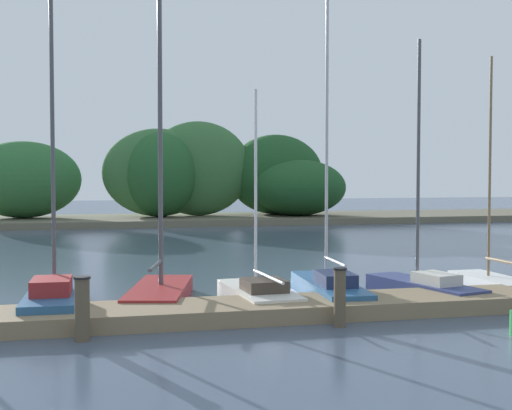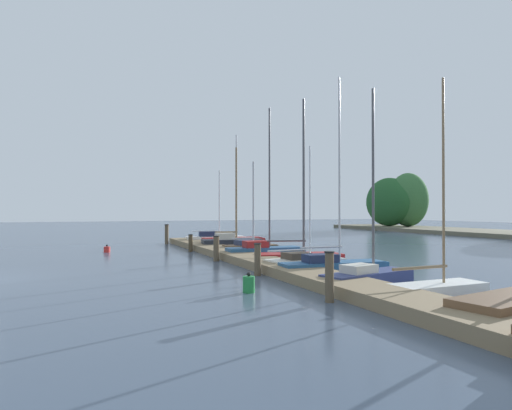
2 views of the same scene
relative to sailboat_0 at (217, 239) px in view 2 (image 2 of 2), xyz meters
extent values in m
cube|color=#847051|center=(12.93, -2.07, -0.17)|extent=(29.99, 1.80, 0.35)
ellipsoid|color=#386B38|center=(-12.40, 27.90, 3.27)|extent=(4.83, 4.64, 6.44)
ellipsoid|color=#235628|center=(-14.32, 26.54, 3.02)|extent=(7.69, 3.48, 5.94)
cube|color=white|center=(-0.01, -0.11, -0.09)|extent=(1.55, 4.16, 0.53)
cube|color=white|center=(0.20, 1.70, -0.11)|extent=(0.71, 1.08, 0.45)
cube|color=#1E2847|center=(-0.07, -0.61, 0.35)|extent=(0.95, 1.31, 0.34)
cylinder|color=silver|center=(0.02, 0.19, 2.53)|extent=(0.09, 0.09, 4.71)
cylinder|color=silver|center=(-0.08, -0.72, 0.55)|extent=(0.30, 2.03, 0.06)
cube|color=maroon|center=(2.79, 0.19, -0.05)|extent=(1.26, 3.94, 0.60)
cube|color=maroon|center=(2.90, 1.93, -0.08)|extent=(0.61, 1.01, 0.51)
cylinder|color=#B7B7BC|center=(2.81, 0.48, 3.63)|extent=(0.09, 0.09, 6.77)
cube|color=#232833|center=(4.59, -0.45, -0.05)|extent=(1.69, 3.76, 0.60)
cube|color=#232833|center=(4.79, 1.18, -0.08)|extent=(0.80, 0.99, 0.51)
cube|color=beige|center=(4.53, -0.90, 0.44)|extent=(1.07, 1.20, 0.39)
cylinder|color=#7F6647|center=(4.62, -0.18, 3.08)|extent=(0.12, 0.12, 5.67)
cylinder|color=#7F6647|center=(4.55, -0.81, 0.70)|extent=(0.26, 1.40, 0.09)
cube|color=brown|center=(6.77, -0.12, -0.14)|extent=(1.43, 3.09, 0.41)
cube|color=brown|center=(6.64, 1.22, -0.16)|extent=(0.70, 0.81, 0.35)
cube|color=#2D3856|center=(6.81, -0.50, 0.20)|extent=(0.94, 0.98, 0.27)
cylinder|color=#B7B7BC|center=(6.75, 0.10, 2.45)|extent=(0.10, 0.10, 4.77)
cylinder|color=#B7B7BC|center=(6.81, -0.53, 0.45)|extent=(0.22, 1.42, 0.08)
cube|color=#285684|center=(9.80, -0.54, -0.09)|extent=(1.20, 3.87, 0.51)
cube|color=#285684|center=(9.86, 1.19, -0.12)|extent=(0.63, 0.98, 0.44)
cube|color=maroon|center=(9.79, -1.02, 0.33)|extent=(0.85, 1.18, 0.33)
cylinder|color=#4C4C51|center=(9.81, -0.25, 3.72)|extent=(0.09, 0.09, 7.10)
cube|color=maroon|center=(12.19, 0.13, -0.14)|extent=(2.08, 3.95, 0.41)
cube|color=maroon|center=(12.59, 1.77, -0.17)|extent=(0.88, 1.07, 0.35)
cylinder|color=#4C4C51|center=(12.26, 0.40, 3.65)|extent=(0.11, 0.11, 7.17)
cylinder|color=#4C4C51|center=(12.07, -0.40, 0.63)|extent=(0.51, 1.79, 0.09)
cube|color=silver|center=(14.42, -0.71, -0.14)|extent=(1.40, 3.33, 0.41)
cube|color=silver|center=(14.33, 0.75, -0.16)|extent=(0.71, 0.85, 0.35)
cube|color=#3D3328|center=(14.44, -1.12, 0.19)|extent=(0.96, 1.03, 0.27)
cylinder|color=silver|center=(14.40, -0.47, 2.39)|extent=(0.07, 0.07, 4.65)
cylinder|color=silver|center=(14.46, -1.39, 0.43)|extent=(0.20, 2.07, 0.07)
cube|color=#285684|center=(16.22, -0.52, -0.12)|extent=(1.28, 4.07, 0.46)
cube|color=#285684|center=(16.34, 1.28, -0.14)|extent=(0.63, 1.04, 0.39)
cube|color=#1E2847|center=(16.19, -1.02, 0.27)|extent=(0.84, 1.25, 0.30)
cylinder|color=#B7B7BC|center=(16.24, -0.22, 3.60)|extent=(0.08, 0.08, 6.97)
cylinder|color=#B7B7BC|center=(16.19, -0.99, 0.67)|extent=(0.18, 1.70, 0.07)
cube|color=navy|center=(18.64, -0.69, -0.14)|extent=(1.78, 3.63, 0.41)
cube|color=navy|center=(18.27, 0.84, -0.16)|extent=(0.73, 0.98, 0.35)
cube|color=beige|center=(18.75, -1.11, 0.19)|extent=(0.96, 1.19, 0.27)
cylinder|color=#4C4C51|center=(18.58, -0.43, 3.06)|extent=(0.09, 0.09, 6.00)
cube|color=white|center=(20.98, -0.02, -0.17)|extent=(1.12, 2.83, 0.35)
cube|color=white|center=(20.95, 1.24, -0.19)|extent=(0.59, 0.71, 0.30)
cylinder|color=#7F6647|center=(20.97, 0.19, 2.92)|extent=(0.07, 0.07, 5.83)
cylinder|color=#7F6647|center=(20.99, -0.67, 0.47)|extent=(0.14, 1.92, 0.09)
cylinder|color=brown|center=(-0.77, -3.41, 0.33)|extent=(0.26, 0.26, 1.36)
cylinder|color=black|center=(-0.77, -3.41, 1.03)|extent=(0.30, 0.30, 0.04)
cylinder|color=#4C3D28|center=(5.21, -3.20, 0.13)|extent=(0.24, 0.24, 0.95)
cylinder|color=black|center=(5.21, -3.20, 0.62)|extent=(0.28, 0.28, 0.04)
cylinder|color=brown|center=(10.45, -3.28, 0.23)|extent=(0.27, 0.27, 1.15)
cylinder|color=black|center=(10.45, -3.28, 0.82)|extent=(0.31, 0.31, 0.04)
cylinder|color=brown|center=(15.48, -3.25, 0.23)|extent=(0.24, 0.24, 1.15)
cylinder|color=black|center=(15.48, -3.25, 0.82)|extent=(0.28, 0.28, 0.04)
cylinder|color=brown|center=(20.61, -3.35, 0.30)|extent=(0.23, 0.23, 1.29)
cylinder|color=black|center=(20.61, -3.35, 0.96)|extent=(0.27, 0.27, 0.04)
cylinder|color=#23843D|center=(18.52, -4.79, -0.11)|extent=(0.35, 0.35, 0.47)
sphere|color=black|center=(18.52, -4.79, 0.19)|extent=(0.12, 0.12, 0.12)
cylinder|color=red|center=(3.90, -7.71, -0.19)|extent=(0.36, 0.36, 0.32)
sphere|color=black|center=(3.90, -7.71, 0.04)|extent=(0.13, 0.13, 0.13)
camera|label=1|loc=(10.63, -16.28, 2.72)|focal=48.56mm
camera|label=2|loc=(30.80, -9.61, 2.07)|focal=31.67mm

